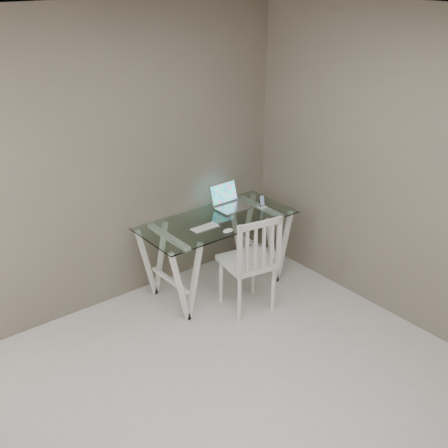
# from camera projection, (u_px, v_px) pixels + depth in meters

# --- Properties ---
(room) EXTENTS (4.50, 4.52, 2.71)m
(room) POSITION_uv_depth(u_px,v_px,m) (259.00, 214.00, 3.04)
(room) COLOR beige
(room) RESTS_ON ground
(desk) EXTENTS (1.50, 0.70, 0.75)m
(desk) POSITION_uv_depth(u_px,v_px,m) (217.00, 253.00, 5.46)
(desk) COLOR silver
(desk) RESTS_ON ground
(chair) EXTENTS (0.51, 0.51, 0.96)m
(chair) POSITION_uv_depth(u_px,v_px,m) (252.00, 260.00, 5.04)
(chair) COLOR silver
(chair) RESTS_ON ground
(laptop) EXTENTS (0.33, 0.30, 0.23)m
(laptop) POSITION_uv_depth(u_px,v_px,m) (229.00, 201.00, 5.57)
(laptop) COLOR silver
(laptop) RESTS_ON desk
(keyboard) EXTENTS (0.27, 0.12, 0.01)m
(keyboard) POSITION_uv_depth(u_px,v_px,m) (205.00, 228.00, 5.13)
(keyboard) COLOR silver
(keyboard) RESTS_ON desk
(mouse) EXTENTS (0.11, 0.06, 0.03)m
(mouse) POSITION_uv_depth(u_px,v_px,m) (228.00, 231.00, 5.04)
(mouse) COLOR white
(mouse) RESTS_ON desk
(phone_dock) EXTENTS (0.07, 0.07, 0.13)m
(phone_dock) POSITION_uv_depth(u_px,v_px,m) (262.00, 204.00, 5.55)
(phone_dock) COLOR white
(phone_dock) RESTS_ON desk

